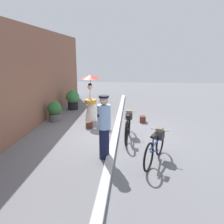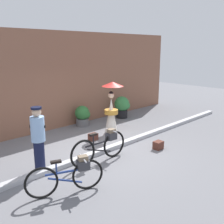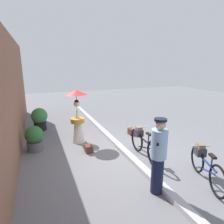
% 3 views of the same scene
% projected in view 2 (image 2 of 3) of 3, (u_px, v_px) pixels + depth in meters
% --- Properties ---
extents(ground_plane, '(30.00, 30.00, 0.00)m').
position_uv_depth(ground_plane, '(102.00, 153.00, 7.84)').
color(ground_plane, slate).
extents(building_wall, '(14.00, 0.40, 3.67)m').
position_uv_depth(building_wall, '(42.00, 82.00, 9.65)').
color(building_wall, brown).
rests_on(building_wall, ground_plane).
extents(sidewalk_curb, '(14.00, 0.20, 0.12)m').
position_uv_depth(sidewalk_curb, '(102.00, 151.00, 7.82)').
color(sidewalk_curb, '#B2B2B7').
rests_on(sidewalk_curb, ground_plane).
extents(bicycle_near_officer, '(1.59, 0.71, 0.80)m').
position_uv_depth(bicycle_near_officer, '(69.00, 174.00, 5.58)').
color(bicycle_near_officer, black).
rests_on(bicycle_near_officer, ground_plane).
extents(bicycle_far_side, '(1.84, 0.48, 0.85)m').
position_uv_depth(bicycle_far_side, '(101.00, 146.00, 7.16)').
color(bicycle_far_side, black).
rests_on(bicycle_far_side, ground_plane).
extents(person_officer, '(0.34, 0.34, 1.68)m').
position_uv_depth(person_officer, '(38.00, 138.00, 6.42)').
color(person_officer, '#141938').
rests_on(person_officer, ground_plane).
extents(person_with_parasol, '(0.78, 0.78, 1.88)m').
position_uv_depth(person_with_parasol, '(111.00, 108.00, 9.44)').
color(person_with_parasol, silver).
rests_on(person_with_parasol, ground_plane).
extents(potted_plant_by_door, '(0.68, 0.66, 0.96)m').
position_uv_depth(potted_plant_by_door, '(122.00, 106.00, 11.66)').
color(potted_plant_by_door, black).
rests_on(potted_plant_by_door, ground_plane).
extents(potted_plant_small, '(0.59, 0.57, 0.82)m').
position_uv_depth(potted_plant_small, '(83.00, 115.00, 10.44)').
color(potted_plant_small, '#59595B').
rests_on(potted_plant_small, ground_plane).
extents(backpack_on_pavement, '(0.29, 0.23, 0.25)m').
position_uv_depth(backpack_on_pavement, '(158.00, 145.00, 8.09)').
color(backpack_on_pavement, '#592D23').
rests_on(backpack_on_pavement, ground_plane).
extents(backpack_spare, '(0.30, 0.21, 0.23)m').
position_uv_depth(backpack_spare, '(93.00, 137.00, 8.88)').
color(backpack_spare, '#592D23').
rests_on(backpack_spare, ground_plane).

